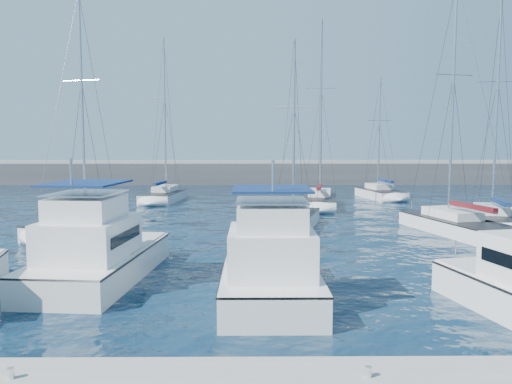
{
  "coord_description": "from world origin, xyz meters",
  "views": [
    {
      "loc": [
        -2.62,
        -21.73,
        5.82
      ],
      "look_at": [
        -2.36,
        7.53,
        3.0
      ],
      "focal_mm": 35.0,
      "sensor_mm": 36.0,
      "label": 1
    }
  ],
  "objects_px": {
    "sailboat_mid_c": "(291,221)",
    "motor_yacht_port_inner": "(97,255)",
    "sailboat_mid_a": "(80,225)",
    "sailboat_back_b": "(320,201)",
    "motor_yacht_stbd_inner": "(271,271)",
    "sailboat_mid_d": "(456,225)",
    "sailboat_mid_e": "(495,220)",
    "sailboat_back_a": "(164,196)",
    "sailboat_back_c": "(380,193)"
  },
  "relations": [
    {
      "from": "sailboat_mid_d",
      "to": "sailboat_back_a",
      "type": "distance_m",
      "value": 29.22
    },
    {
      "from": "motor_yacht_port_inner",
      "to": "sailboat_mid_a",
      "type": "height_order",
      "value": "sailboat_mid_a"
    },
    {
      "from": "sailboat_mid_e",
      "to": "sailboat_back_b",
      "type": "relative_size",
      "value": 0.92
    },
    {
      "from": "sailboat_mid_a",
      "to": "motor_yacht_port_inner",
      "type": "bearing_deg",
      "value": -52.76
    },
    {
      "from": "sailboat_mid_e",
      "to": "sailboat_mid_a",
      "type": "bearing_deg",
      "value": -164.37
    },
    {
      "from": "sailboat_mid_c",
      "to": "sailboat_mid_e",
      "type": "distance_m",
      "value": 14.22
    },
    {
      "from": "motor_yacht_port_inner",
      "to": "sailboat_back_a",
      "type": "bearing_deg",
      "value": 99.79
    },
    {
      "from": "sailboat_mid_d",
      "to": "sailboat_mid_e",
      "type": "height_order",
      "value": "sailboat_mid_d"
    },
    {
      "from": "sailboat_mid_e",
      "to": "sailboat_back_b",
      "type": "distance_m",
      "value": 16.07
    },
    {
      "from": "sailboat_mid_c",
      "to": "sailboat_back_a",
      "type": "xyz_separation_m",
      "value": [
        -11.73,
        16.67,
        0.04
      ]
    },
    {
      "from": "sailboat_mid_c",
      "to": "motor_yacht_port_inner",
      "type": "bearing_deg",
      "value": -110.15
    },
    {
      "from": "motor_yacht_port_inner",
      "to": "sailboat_mid_c",
      "type": "xyz_separation_m",
      "value": [
        9.34,
        13.34,
        -0.63
      ]
    },
    {
      "from": "motor_yacht_port_inner",
      "to": "sailboat_mid_a",
      "type": "bearing_deg",
      "value": 117.42
    },
    {
      "from": "motor_yacht_stbd_inner",
      "to": "sailboat_mid_d",
      "type": "xyz_separation_m",
      "value": [
        12.67,
        13.97,
        -0.6
      ]
    },
    {
      "from": "motor_yacht_port_inner",
      "to": "motor_yacht_stbd_inner",
      "type": "bearing_deg",
      "value": -15.59
    },
    {
      "from": "motor_yacht_port_inner",
      "to": "sailboat_mid_e",
      "type": "relative_size",
      "value": 0.57
    },
    {
      "from": "motor_yacht_stbd_inner",
      "to": "sailboat_back_a",
      "type": "height_order",
      "value": "sailboat_back_a"
    },
    {
      "from": "sailboat_back_b",
      "to": "sailboat_mid_c",
      "type": "bearing_deg",
      "value": -96.95
    },
    {
      "from": "motor_yacht_stbd_inner",
      "to": "sailboat_back_b",
      "type": "relative_size",
      "value": 0.42
    },
    {
      "from": "motor_yacht_stbd_inner",
      "to": "sailboat_mid_a",
      "type": "relative_size",
      "value": 0.47
    },
    {
      "from": "motor_yacht_port_inner",
      "to": "sailboat_mid_d",
      "type": "bearing_deg",
      "value": 34.53
    },
    {
      "from": "motor_yacht_port_inner",
      "to": "sailboat_back_b",
      "type": "relative_size",
      "value": 0.53
    },
    {
      "from": "sailboat_back_a",
      "to": "sailboat_back_c",
      "type": "bearing_deg",
      "value": 12.22
    },
    {
      "from": "motor_yacht_stbd_inner",
      "to": "sailboat_back_b",
      "type": "height_order",
      "value": "sailboat_back_b"
    },
    {
      "from": "sailboat_mid_e",
      "to": "sailboat_back_c",
      "type": "xyz_separation_m",
      "value": [
        -3.08,
        19.04,
        -0.03
      ]
    },
    {
      "from": "sailboat_mid_d",
      "to": "sailboat_back_b",
      "type": "height_order",
      "value": "sailboat_back_b"
    },
    {
      "from": "motor_yacht_stbd_inner",
      "to": "sailboat_back_c",
      "type": "relative_size",
      "value": 0.57
    },
    {
      "from": "sailboat_mid_d",
      "to": "sailboat_back_b",
      "type": "bearing_deg",
      "value": 102.72
    },
    {
      "from": "sailboat_mid_c",
      "to": "sailboat_back_b",
      "type": "height_order",
      "value": "sailboat_back_b"
    },
    {
      "from": "sailboat_back_a",
      "to": "motor_yacht_stbd_inner",
      "type": "bearing_deg",
      "value": -67.41
    },
    {
      "from": "motor_yacht_port_inner",
      "to": "motor_yacht_stbd_inner",
      "type": "relative_size",
      "value": 1.24
    },
    {
      "from": "sailboat_mid_c",
      "to": "sailboat_mid_e",
      "type": "height_order",
      "value": "sailboat_mid_e"
    },
    {
      "from": "motor_yacht_port_inner",
      "to": "sailboat_mid_d",
      "type": "distance_m",
      "value": 22.9
    },
    {
      "from": "sailboat_mid_a",
      "to": "sailboat_back_c",
      "type": "bearing_deg",
      "value": 54.67
    },
    {
      "from": "sailboat_mid_c",
      "to": "sailboat_back_c",
      "type": "relative_size",
      "value": 1.0
    },
    {
      "from": "sailboat_mid_e",
      "to": "sailboat_back_c",
      "type": "bearing_deg",
      "value": 111.16
    },
    {
      "from": "sailboat_mid_a",
      "to": "sailboat_back_a",
      "type": "distance_m",
      "value": 18.57
    },
    {
      "from": "sailboat_mid_a",
      "to": "sailboat_back_b",
      "type": "relative_size",
      "value": 0.9
    },
    {
      "from": "sailboat_mid_e",
      "to": "sailboat_back_a",
      "type": "height_order",
      "value": "sailboat_back_a"
    },
    {
      "from": "sailboat_mid_e",
      "to": "motor_yacht_stbd_inner",
      "type": "bearing_deg",
      "value": -123.18
    },
    {
      "from": "sailboat_mid_d",
      "to": "sailboat_back_b",
      "type": "relative_size",
      "value": 0.93
    },
    {
      "from": "sailboat_mid_d",
      "to": "sailboat_back_a",
      "type": "xyz_separation_m",
      "value": [
        -22.35,
        18.81,
        0.02
      ]
    },
    {
      "from": "motor_yacht_stbd_inner",
      "to": "sailboat_back_c",
      "type": "xyz_separation_m",
      "value": [
        13.18,
        35.22,
        -0.62
      ]
    },
    {
      "from": "sailboat_mid_c",
      "to": "sailboat_back_a",
      "type": "distance_m",
      "value": 20.38
    },
    {
      "from": "sailboat_mid_a",
      "to": "sailboat_mid_c",
      "type": "bearing_deg",
      "value": 22.16
    },
    {
      "from": "sailboat_mid_a",
      "to": "sailboat_mid_c",
      "type": "xyz_separation_m",
      "value": [
        14.07,
        1.75,
        -0.03
      ]
    },
    {
      "from": "sailboat_mid_d",
      "to": "sailboat_back_a",
      "type": "bearing_deg",
      "value": 126.51
    },
    {
      "from": "sailboat_mid_d",
      "to": "motor_yacht_port_inner",
      "type": "bearing_deg",
      "value": -164.11
    },
    {
      "from": "sailboat_mid_a",
      "to": "sailboat_mid_c",
      "type": "height_order",
      "value": "sailboat_mid_a"
    },
    {
      "from": "motor_yacht_stbd_inner",
      "to": "sailboat_back_b",
      "type": "distance_m",
      "value": 28.83
    }
  ]
}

